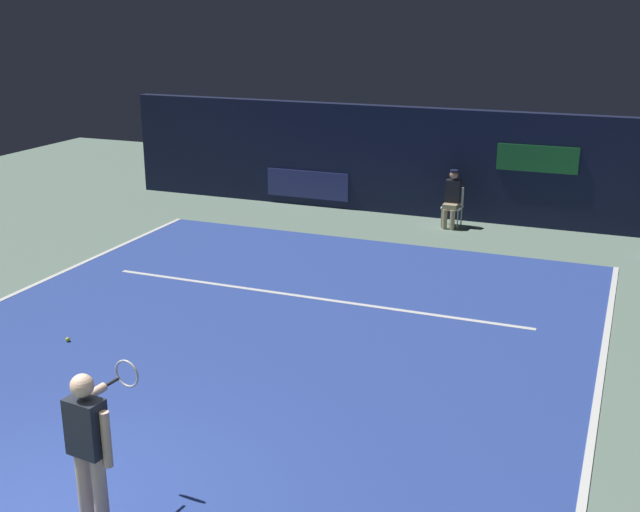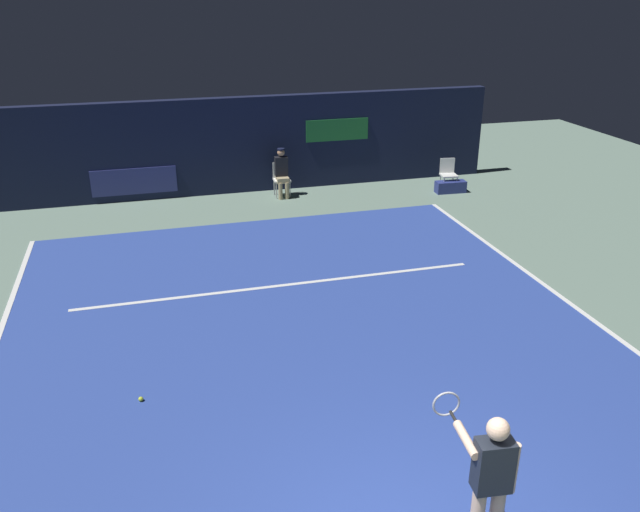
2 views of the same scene
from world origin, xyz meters
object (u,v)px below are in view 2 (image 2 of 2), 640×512
Objects in this scene: line_judge_on_chair at (282,172)px; equipment_bag at (451,187)px; tennis_ball at (141,399)px; tennis_player at (490,481)px; courtside_chair_near at (448,172)px.

line_judge_on_chair reaches higher than equipment_bag.
line_judge_on_chair is 1.57× the size of equipment_bag.
tennis_ball is (-3.93, -8.68, -0.64)m from line_judge_on_chair.
line_judge_on_chair is (0.64, 12.34, -0.30)m from tennis_player.
line_judge_on_chair is 9.54m from tennis_ball.
equipment_bag is (5.23, 11.45, -0.83)m from tennis_player.
tennis_ball is (-3.29, 3.66, -0.94)m from tennis_player.
equipment_bag is at bearing -10.96° from line_judge_on_chair.
line_judge_on_chair is at bearing 65.63° from tennis_ball.
courtside_chair_near is (4.61, -0.64, -0.18)m from line_judge_on_chair.
equipment_bag is at bearing 42.42° from tennis_ball.
tennis_player reaches higher than tennis_ball.
line_judge_on_chair is 4.71m from equipment_bag.
line_judge_on_chair is 19.41× the size of tennis_ball.
courtside_chair_near is 11.74m from tennis_ball.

